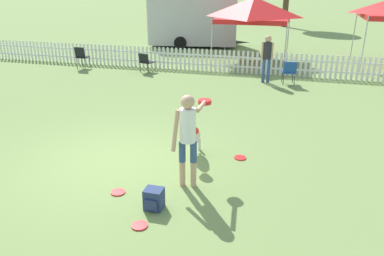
{
  "coord_description": "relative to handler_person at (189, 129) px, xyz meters",
  "views": [
    {
      "loc": [
        3.41,
        -6.24,
        3.48
      ],
      "look_at": [
        1.6,
        0.27,
        0.82
      ],
      "focal_mm": 35.0,
      "sensor_mm": 36.0,
      "label": 1
    }
  ],
  "objects": [
    {
      "name": "ground_plane",
      "position": [
        -1.74,
        0.45,
        -1.09
      ],
      "size": [
        240.0,
        240.0,
        0.0
      ],
      "primitive_type": "plane",
      "color": "olive"
    },
    {
      "name": "handler_person",
      "position": [
        0.0,
        0.0,
        0.0
      ],
      "size": [
        0.51,
        1.08,
        1.72
      ],
      "rotation": [
        0.0,
        0.0,
        0.18
      ],
      "color": "tan",
      "rests_on": "ground_plane"
    },
    {
      "name": "leaping_dog",
      "position": [
        -0.22,
        1.2,
        -0.61
      ],
      "size": [
        0.39,
        1.03,
        0.83
      ],
      "rotation": [
        0.0,
        0.0,
        -2.97
      ],
      "color": "beige",
      "rests_on": "ground_plane"
    },
    {
      "name": "frisbee_near_handler",
      "position": [
        -1.12,
        -0.63,
        -1.07
      ],
      "size": [
        0.25,
        0.25,
        0.02
      ],
      "color": "red",
      "rests_on": "ground_plane"
    },
    {
      "name": "frisbee_near_dog",
      "position": [
        -0.38,
        -1.42,
        -1.07
      ],
      "size": [
        0.25,
        0.25,
        0.02
      ],
      "color": "red",
      "rests_on": "ground_plane"
    },
    {
      "name": "frisbee_midfield",
      "position": [
        0.75,
        1.32,
        -1.07
      ],
      "size": [
        0.25,
        0.25,
        0.02
      ],
      "color": "red",
      "rests_on": "ground_plane"
    },
    {
      "name": "backpack_on_grass",
      "position": [
        -0.34,
        -0.91,
        -0.91
      ],
      "size": [
        0.3,
        0.29,
        0.35
      ],
      "color": "navy",
      "rests_on": "ground_plane"
    },
    {
      "name": "picket_fence",
      "position": [
        -1.74,
        9.13,
        -0.64
      ],
      "size": [
        25.42,
        0.04,
        0.89
      ],
      "color": "white",
      "rests_on": "ground_plane"
    },
    {
      "name": "folding_chair_blue_left",
      "position": [
        1.51,
        7.81,
        -0.58
      ],
      "size": [
        0.53,
        0.55,
        0.85
      ],
      "rotation": [
        0.0,
        0.0,
        3.31
      ],
      "color": "#333338",
      "rests_on": "ground_plane"
    },
    {
      "name": "folding_chair_center",
      "position": [
        -7.04,
        8.17,
        -0.53
      ],
      "size": [
        0.45,
        0.48,
        0.93
      ],
      "rotation": [
        0.0,
        0.0,
        3.14
      ],
      "color": "#333338",
      "rests_on": "ground_plane"
    },
    {
      "name": "folding_chair_green_right",
      "position": [
        -4.16,
        8.26,
        -0.62
      ],
      "size": [
        0.64,
        0.65,
        0.78
      ],
      "rotation": [
        0.0,
        0.0,
        2.81
      ],
      "color": "#333338",
      "rests_on": "ground_plane"
    },
    {
      "name": "canopy_tent_main",
      "position": [
        -0.34,
        11.85,
        1.21
      ],
      "size": [
        3.18,
        3.18,
        2.83
      ],
      "color": "#B2B2B2",
      "rests_on": "ground_plane"
    },
    {
      "name": "spectator_standing",
      "position": [
        0.68,
        7.87,
        -0.05
      ],
      "size": [
        0.42,
        0.27,
        1.7
      ],
      "rotation": [
        0.0,
        0.0,
        3.15
      ],
      "color": "#334C7A",
      "rests_on": "ground_plane"
    },
    {
      "name": "equipment_trailer",
      "position": [
        -4.04,
        15.21,
        0.35
      ],
      "size": [
        5.74,
        3.03,
        2.74
      ],
      "rotation": [
        0.0,
        0.0,
        0.15
      ],
      "color": "#B7B7B7",
      "rests_on": "ground_plane"
    }
  ]
}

